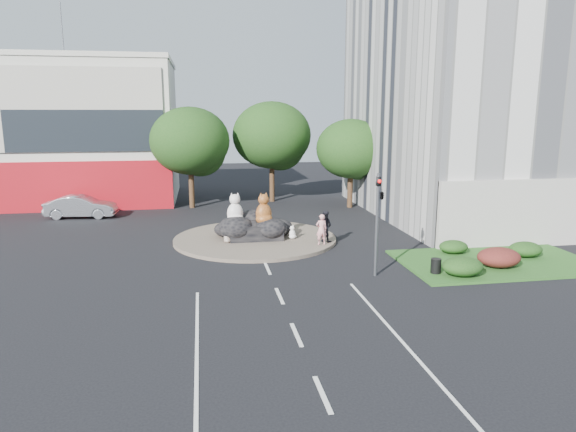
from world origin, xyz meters
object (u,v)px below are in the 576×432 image
parked_car (81,207)px  litter_bin (436,266)px  kitten_calico (227,236)px  pedestrian_pink (321,229)px  cat_white (235,208)px  kitten_white (292,232)px  cat_tabby (264,208)px  pedestrian_dark (325,226)px

parked_car → litter_bin: 26.72m
kitten_calico → pedestrian_pink: 5.60m
pedestrian_pink → litter_bin: 7.38m
cat_white → kitten_white: size_ratio=2.28×
kitten_calico → litter_bin: 12.20m
cat_tabby → cat_white: bearing=138.7°
kitten_white → parked_car: 17.47m
pedestrian_dark → parked_car: 19.53m
cat_white → pedestrian_dark: 5.59m
pedestrian_dark → parked_car: size_ratio=0.37×
pedestrian_pink → kitten_white: bearing=-52.6°
cat_white → pedestrian_dark: cat_white is taller
pedestrian_pink → pedestrian_dark: size_ratio=0.97×
pedestrian_dark → cat_tabby: bearing=16.9°
kitten_white → kitten_calico: bearing=154.1°
pedestrian_pink → parked_car: (-15.80, 11.64, -0.26)m
cat_tabby → litter_bin: bearing=-75.2°
kitten_calico → parked_car: bearing=156.7°
kitten_calico → pedestrian_dark: bearing=13.8°
kitten_calico → kitten_white: (3.97, 0.28, 0.02)m
pedestrian_pink → pedestrian_dark: 0.79m
parked_car → litter_bin: bearing=-126.3°
kitten_white → pedestrian_pink: pedestrian_pink is taller
kitten_calico → parked_car: size_ratio=0.16×
cat_white → kitten_white: cat_white is taller
kitten_white → litter_bin: bearing=-83.3°
cat_tabby → parked_car: bearing=115.3°
cat_tabby → pedestrian_dark: cat_tabby is taller
kitten_calico → kitten_white: bearing=25.3°
kitten_white → parked_car: bearing=115.4°
cat_white → pedestrian_pink: cat_white is taller
kitten_calico → parked_car: parked_car is taller
kitten_calico → kitten_white: size_ratio=0.95×
pedestrian_pink → kitten_calico: bearing=-17.1°
cat_tabby → kitten_white: 2.26m
cat_white → kitten_calico: size_ratio=2.40×
kitten_calico → pedestrian_pink: size_ratio=0.44×
cat_tabby → kitten_white: cat_tabby is taller
cat_tabby → pedestrian_dark: bearing=-49.8°
pedestrian_dark → parked_car: (-16.17, 10.95, -0.29)m
kitten_calico → pedestrian_dark: 5.84m
kitten_calico → litter_bin: size_ratio=1.11×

